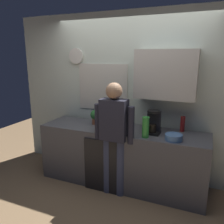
{
  "coord_description": "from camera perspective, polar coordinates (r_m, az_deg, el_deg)",
  "views": [
    {
      "loc": [
        1.12,
        -2.72,
        1.93
      ],
      "look_at": [
        -0.13,
        0.25,
        1.14
      ],
      "focal_mm": 36.64,
      "sensor_mm": 36.0,
      "label": 1
    }
  ],
  "objects": [
    {
      "name": "dish_soap",
      "position": [
        3.22,
        3.65,
        -3.81
      ],
      "size": [
        0.06,
        0.06,
        0.18
      ],
      "color": "yellow",
      "rests_on": "kitchen_counter"
    },
    {
      "name": "potted_plant",
      "position": [
        3.6,
        -4.22,
        -1.02
      ],
      "size": [
        0.15,
        0.15,
        0.23
      ],
      "color": "#9E5638",
      "rests_on": "kitchen_counter"
    },
    {
      "name": "cup_yellow_cup",
      "position": [
        3.57,
        2.58,
        -2.62
      ],
      "size": [
        0.07,
        0.07,
        0.08
      ],
      "primitive_type": "cylinder",
      "color": "yellow",
      "rests_on": "kitchen_counter"
    },
    {
      "name": "person_at_sink",
      "position": [
        3.1,
        0.49,
        -4.66
      ],
      "size": [
        0.57,
        0.22,
        1.6
      ],
      "rotation": [
        0.0,
        0.0,
        -0.07
      ],
      "color": "#3F4766",
      "rests_on": "ground_plane"
    },
    {
      "name": "coffee_maker",
      "position": [
        3.23,
        10.29,
        -2.68
      ],
      "size": [
        0.2,
        0.2,
        0.33
      ],
      "color": "black",
      "rests_on": "kitchen_counter"
    },
    {
      "name": "bottle_olive_oil",
      "position": [
        3.33,
        -1.69,
        -2.33
      ],
      "size": [
        0.06,
        0.06,
        0.25
      ],
      "primitive_type": "cylinder",
      "color": "olive",
      "rests_on": "kitchen_counter"
    },
    {
      "name": "dishwasher_panel",
      "position": [
        3.35,
        -2.48,
        -13.44
      ],
      "size": [
        0.56,
        0.02,
        0.79
      ],
      "primitive_type": "cube",
      "color": "black",
      "rests_on": "ground_plane"
    },
    {
      "name": "back_wall_assembly",
      "position": [
        3.62,
        5.74,
        4.64
      ],
      "size": [
        4.08,
        0.42,
        2.6
      ],
      "color": "silver",
      "rests_on": "ground_plane"
    },
    {
      "name": "bottle_clear_soda",
      "position": [
        3.04,
        8.38,
        -3.79
      ],
      "size": [
        0.09,
        0.09,
        0.28
      ],
      "primitive_type": "cylinder",
      "color": "#2D8C33",
      "rests_on": "kitchen_counter"
    },
    {
      "name": "bottle_amber_beer",
      "position": [
        3.64,
        0.0,
        -1.06
      ],
      "size": [
        0.06,
        0.06,
        0.23
      ],
      "primitive_type": "cylinder",
      "color": "brown",
      "rests_on": "kitchen_counter"
    },
    {
      "name": "mixing_bowl",
      "position": [
        3.04,
        15.14,
        -6.1
      ],
      "size": [
        0.22,
        0.22,
        0.08
      ],
      "primitive_type": "cylinder",
      "color": "#4C72A5",
      "rests_on": "kitchen_counter"
    },
    {
      "name": "cup_terracotta_mug",
      "position": [
        3.35,
        1.1,
        -3.62
      ],
      "size": [
        0.08,
        0.08,
        0.09
      ],
      "primitive_type": "cylinder",
      "color": "#B26647",
      "rests_on": "kitchen_counter"
    },
    {
      "name": "bottle_red_vinegar",
      "position": [
        3.41,
        17.19,
        -2.84
      ],
      "size": [
        0.06,
        0.06,
        0.22
      ],
      "primitive_type": "cylinder",
      "color": "maroon",
      "rests_on": "kitchen_counter"
    },
    {
      "name": "ground_plane",
      "position": [
        3.52,
        0.46,
        -19.46
      ],
      "size": [
        8.0,
        8.0,
        0.0
      ],
      "primitive_type": "plane",
      "color": "#8C6D4C"
    },
    {
      "name": "kitchen_counter",
      "position": [
        3.55,
        2.34,
        -11.02
      ],
      "size": [
        2.48,
        0.64,
        0.88
      ],
      "primitive_type": "cube",
      "color": "#4C4C51",
      "rests_on": "ground_plane"
    }
  ]
}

